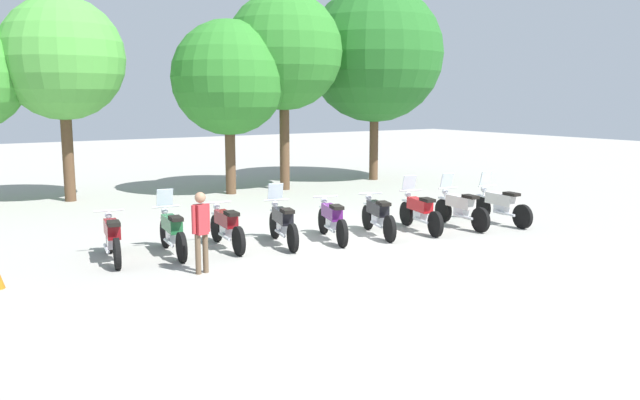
{
  "coord_description": "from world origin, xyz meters",
  "views": [
    {
      "loc": [
        -8.56,
        -12.79,
        3.4
      ],
      "look_at": [
        0.0,
        0.5,
        0.9
      ],
      "focal_mm": 36.6,
      "sensor_mm": 36.0,
      "label": 1
    }
  ],
  "objects": [
    {
      "name": "tree_3",
      "position": [
        3.34,
        8.11,
        5.02
      ],
      "size": [
        4.25,
        4.25,
        7.16
      ],
      "color": "brown",
      "rests_on": "ground_plane"
    },
    {
      "name": "motorcycle_8",
      "position": [
        4.99,
        -0.8,
        0.52
      ],
      "size": [
        0.62,
        2.19,
        1.37
      ],
      "rotation": [
        0.0,
        0.0,
        1.49
      ],
      "color": "black",
      "rests_on": "ground_plane"
    },
    {
      "name": "motorcycle_3",
      "position": [
        -1.24,
        0.18,
        0.52
      ],
      "size": [
        0.79,
        2.15,
        1.37
      ],
      "rotation": [
        0.0,
        0.0,
        1.33
      ],
      "color": "black",
      "rests_on": "ground_plane"
    },
    {
      "name": "ground_plane",
      "position": [
        0.0,
        0.0,
        0.0
      ],
      "size": [
        80.0,
        80.0,
        0.0
      ],
      "primitive_type": "plane",
      "color": "#9E9B93"
    },
    {
      "name": "tree_4",
      "position": [
        7.9,
        8.66,
        5.12
      ],
      "size": [
        5.5,
        5.5,
        7.88
      ],
      "color": "brown",
      "rests_on": "ground_plane"
    },
    {
      "name": "motorcycle_5",
      "position": [
        1.25,
        -0.2,
        0.5
      ],
      "size": [
        0.86,
        2.12,
        0.99
      ],
      "rotation": [
        0.0,
        0.0,
        1.27
      ],
      "color": "black",
      "rests_on": "ground_plane"
    },
    {
      "name": "person_0",
      "position": [
        -3.81,
        -1.17,
        0.93
      ],
      "size": [
        0.41,
        0.24,
        1.6
      ],
      "rotation": [
        0.0,
        0.0,
        1.75
      ],
      "color": "brown",
      "rests_on": "ground_plane"
    },
    {
      "name": "motorcycle_0",
      "position": [
        -4.98,
        0.81,
        0.5
      ],
      "size": [
        0.71,
        2.18,
        0.99
      ],
      "rotation": [
        0.0,
        0.0,
        1.4
      ],
      "color": "black",
      "rests_on": "ground_plane"
    },
    {
      "name": "motorcycle_4",
      "position": [
        0.01,
        -0.02,
        0.5
      ],
      "size": [
        0.85,
        2.12,
        0.99
      ],
      "rotation": [
        0.0,
        0.0,
        1.28
      ],
      "color": "black",
      "rests_on": "ground_plane"
    },
    {
      "name": "motorcycle_1",
      "position": [
        -3.74,
        0.66,
        0.52
      ],
      "size": [
        0.66,
        2.19,
        1.37
      ],
      "rotation": [
        0.0,
        0.0,
        1.45
      ],
      "color": "black",
      "rests_on": "ground_plane"
    },
    {
      "name": "tree_2",
      "position": [
        1.19,
        8.19,
        4.05
      ],
      "size": [
        3.98,
        3.98,
        6.06
      ],
      "color": "brown",
      "rests_on": "ground_plane"
    },
    {
      "name": "motorcycle_2",
      "position": [
        -2.49,
        0.56,
        0.5
      ],
      "size": [
        0.63,
        2.19,
        0.99
      ],
      "rotation": [
        0.0,
        0.0,
        1.47
      ],
      "color": "black",
      "rests_on": "ground_plane"
    },
    {
      "name": "motorcycle_6",
      "position": [
        2.5,
        -0.34,
        0.52
      ],
      "size": [
        0.78,
        2.16,
        1.37
      ],
      "rotation": [
        0.0,
        0.0,
        1.34
      ],
      "color": "black",
      "rests_on": "ground_plane"
    },
    {
      "name": "tree_1",
      "position": [
        -3.98,
        9.56,
        4.6
      ],
      "size": [
        3.94,
        3.94,
        6.6
      ],
      "color": "brown",
      "rests_on": "ground_plane"
    },
    {
      "name": "motorcycle_7",
      "position": [
        3.74,
        -0.54,
        0.52
      ],
      "size": [
        0.65,
        2.19,
        1.37
      ],
      "rotation": [
        0.0,
        0.0,
        1.46
      ],
      "color": "black",
      "rests_on": "ground_plane"
    }
  ]
}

